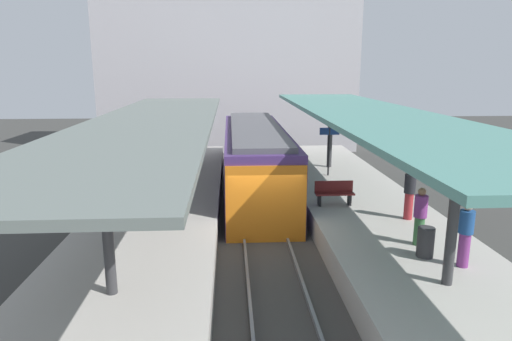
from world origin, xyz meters
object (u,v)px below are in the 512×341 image
Objects in this scene: platform_bench at (334,192)px; litter_bin at (426,242)px; platform_sign at (329,141)px; commuter_train at (255,160)px; passenger_near_bench at (409,193)px; passenger_mid_platform at (465,233)px; passenger_far_end at (420,216)px.

litter_bin is (1.34, -4.71, -0.06)m from platform_bench.
platform_sign is (0.77, 4.53, 1.16)m from platform_bench.
commuter_train is at bearing 118.58° from platform_bench.
passenger_near_bench is (4.66, -6.48, 0.17)m from commuter_train.
passenger_mid_platform reaches higher than passenger_far_end.
passenger_mid_platform is at bearing -70.01° from passenger_far_end.
platform_bench is at bearing 140.23° from passenger_near_bench.
passenger_near_bench is 1.03× the size of passenger_mid_platform.
litter_bin is 0.48× the size of passenger_mid_platform.
passenger_mid_platform is at bearing -65.43° from commuter_train.
passenger_near_bench is (0.72, 2.99, 0.50)m from litter_bin.
passenger_mid_platform reaches higher than platform_bench.
passenger_near_bench is at bearing -39.77° from platform_bench.
litter_bin is at bearing 136.92° from passenger_mid_platform.
commuter_train is at bearing 115.31° from passenger_far_end.
commuter_train is 9.58m from passenger_far_end.
passenger_far_end is (-0.53, 1.46, -0.01)m from passenger_mid_platform.
commuter_train is 7.29× the size of passenger_near_bench.
platform_bench is at bearing 110.77° from passenger_mid_platform.
passenger_near_bench reaches higher than litter_bin.
platform_bench is at bearing 105.91° from litter_bin.
passenger_mid_platform is at bearing -90.54° from passenger_near_bench.
passenger_mid_platform is (-0.03, -3.64, -0.03)m from passenger_near_bench.
passenger_far_end is (0.73, -8.43, -0.77)m from platform_sign.
litter_bin is 0.46× the size of passenger_near_bench.
commuter_train is 10.26m from litter_bin.
passenger_mid_platform is at bearing -82.71° from platform_sign.
passenger_mid_platform is (4.63, -10.12, 0.14)m from commuter_train.
commuter_train is 5.69× the size of platform_sign.
commuter_train is 3.49m from platform_sign.
passenger_near_bench is at bearing -78.26° from platform_sign.
commuter_train is 8.98× the size of platform_bench.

